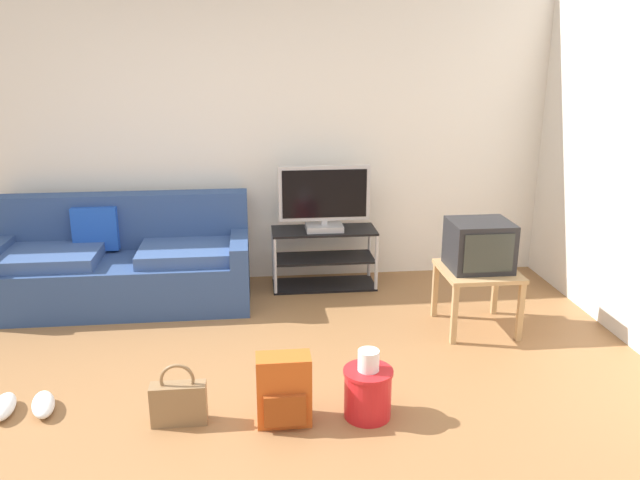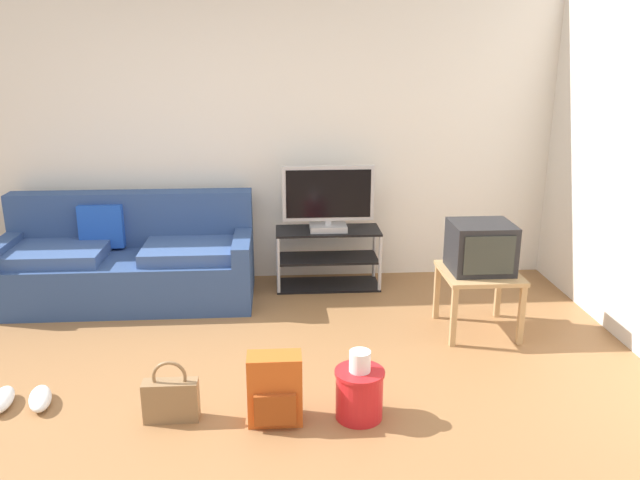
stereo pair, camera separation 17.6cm
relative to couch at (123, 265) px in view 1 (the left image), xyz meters
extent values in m
cube|color=olive|center=(0.69, -1.94, -0.33)|extent=(9.00, 9.80, 0.02)
cube|color=silver|center=(0.69, 0.51, 1.03)|extent=(9.00, 0.10, 2.70)
cube|color=navy|center=(0.00, -0.06, -0.12)|extent=(2.04, 0.82, 0.40)
cube|color=navy|center=(0.00, 0.25, 0.31)|extent=(2.04, 0.20, 0.46)
cube|color=navy|center=(0.95, -0.06, 0.16)|extent=(0.14, 0.82, 0.16)
cube|color=#365289|center=(-0.56, -0.12, 0.13)|extent=(0.81, 0.58, 0.10)
cube|color=#365289|center=(0.56, -0.12, 0.13)|extent=(0.81, 0.58, 0.10)
cube|color=blue|center=(-0.22, 0.13, 0.28)|extent=(0.36, 0.13, 0.36)
cube|color=black|center=(1.67, 0.17, 0.19)|extent=(0.90, 0.37, 0.02)
cube|color=black|center=(1.67, 0.17, -0.06)|extent=(0.86, 0.36, 0.02)
cube|color=black|center=(1.67, 0.17, -0.31)|extent=(0.90, 0.37, 0.02)
cylinder|color=#B7B7BC|center=(1.24, 0.00, -0.06)|extent=(0.03, 0.03, 0.52)
cylinder|color=#B7B7BC|center=(2.11, 0.00, -0.06)|extent=(0.03, 0.03, 0.52)
cylinder|color=#B7B7BC|center=(1.24, 0.34, -0.06)|extent=(0.03, 0.03, 0.52)
cylinder|color=#B7B7BC|center=(2.11, 0.34, -0.06)|extent=(0.03, 0.03, 0.52)
cube|color=#B2B2B7|center=(1.67, 0.15, 0.22)|extent=(0.31, 0.22, 0.05)
cube|color=#B2B2B7|center=(1.67, 0.15, 0.27)|extent=(0.05, 0.04, 0.04)
cube|color=#B2B2B7|center=(1.67, 0.15, 0.52)|extent=(0.78, 0.04, 0.47)
cube|color=black|center=(1.67, 0.13, 0.52)|extent=(0.72, 0.01, 0.41)
cube|color=tan|center=(2.70, -0.82, 0.13)|extent=(0.54, 0.54, 0.03)
cube|color=tan|center=(2.46, -1.06, -0.10)|extent=(0.04, 0.04, 0.44)
cube|color=tan|center=(2.94, -1.06, -0.10)|extent=(0.04, 0.04, 0.44)
cube|color=tan|center=(2.46, -0.58, -0.10)|extent=(0.04, 0.04, 0.44)
cube|color=tan|center=(2.94, -0.58, -0.10)|extent=(0.04, 0.04, 0.44)
cube|color=#232326|center=(2.70, -0.80, 0.33)|extent=(0.44, 0.38, 0.36)
cube|color=#333833|center=(2.70, -0.99, 0.33)|extent=(0.36, 0.01, 0.28)
cube|color=#CC561E|center=(1.21, -1.92, -0.11)|extent=(0.30, 0.16, 0.41)
cube|color=#994116|center=(1.21, -2.02, -0.19)|extent=(0.23, 0.04, 0.18)
cylinder|color=#994116|center=(1.13, -1.82, -0.09)|extent=(0.04, 0.04, 0.33)
cylinder|color=#994116|center=(1.30, -1.82, -0.09)|extent=(0.04, 0.04, 0.33)
cube|color=olive|center=(0.63, -1.87, -0.20)|extent=(0.31, 0.11, 0.24)
torus|color=olive|center=(0.63, -1.87, -0.05)|extent=(0.19, 0.02, 0.19)
cylinder|color=red|center=(1.69, -1.91, -0.17)|extent=(0.27, 0.27, 0.29)
cylinder|color=red|center=(1.69, -1.91, -0.04)|extent=(0.28, 0.28, 0.02)
cylinder|color=white|center=(1.69, -1.91, 0.02)|extent=(0.12, 0.12, 0.14)
ellipsoid|color=white|center=(-0.39, -1.66, -0.27)|extent=(0.16, 0.30, 0.09)
ellipsoid|color=white|center=(-0.17, -1.66, -0.27)|extent=(0.20, 0.31, 0.09)
camera|label=1|loc=(1.08, -5.05, 1.71)|focal=35.58mm
camera|label=2|loc=(1.25, -5.06, 1.71)|focal=35.58mm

